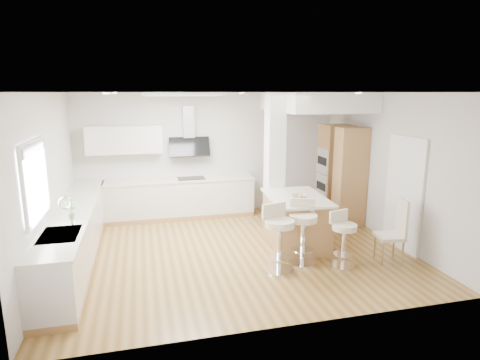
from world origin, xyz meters
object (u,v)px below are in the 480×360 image
object	(u,v)px
bar_stool_b	(303,228)
bar_stool_c	(343,236)
peninsula	(296,220)
bar_stool_a	(279,234)
dining_chair	(396,228)

from	to	relation	value
bar_stool_b	bar_stool_c	world-z (taller)	bar_stool_b
peninsula	bar_stool_a	bearing A→B (deg)	-119.87
bar_stool_c	bar_stool_a	bearing A→B (deg)	161.36
peninsula	bar_stool_b	world-z (taller)	bar_stool_b
peninsula	dining_chair	distance (m)	1.75
bar_stool_a	dining_chair	size ratio (longest dim) A/B	1.00
bar_stool_b	dining_chair	bearing A→B (deg)	4.32
bar_stool_b	bar_stool_c	bearing A→B (deg)	-9.72
peninsula	dining_chair	bearing A→B (deg)	-35.47
bar_stool_a	dining_chair	bearing A→B (deg)	-17.22
bar_stool_b	dining_chair	world-z (taller)	dining_chair
peninsula	bar_stool_c	bearing A→B (deg)	-65.72
bar_stool_c	dining_chair	distance (m)	0.95
bar_stool_b	dining_chair	distance (m)	1.56
bar_stool_a	bar_stool_b	bearing A→B (deg)	7.49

